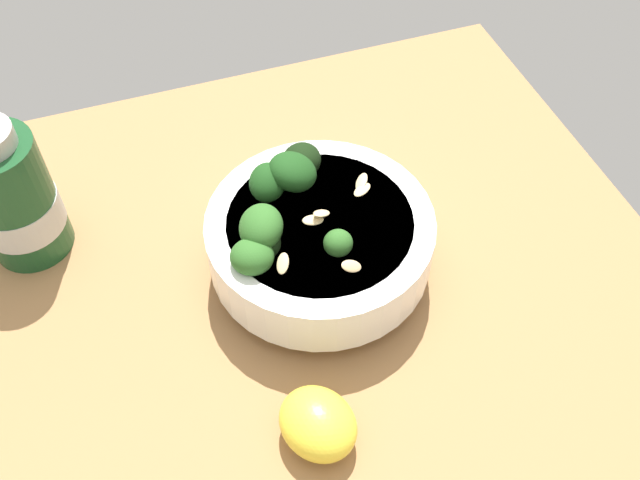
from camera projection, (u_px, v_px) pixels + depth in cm
name	position (u px, v px, depth cm)	size (l,w,h in cm)	color
ground_plane	(306.00, 333.00, 62.36)	(69.01, 69.01, 3.71)	#996D42
bowl_of_broccoli	(316.00, 236.00, 61.24)	(19.66, 19.66, 10.54)	white
lemon_wedge	(318.00, 424.00, 52.83)	(6.41, 5.46, 4.29)	yellow
bottle_short	(13.00, 198.00, 61.56)	(7.39, 7.39, 14.10)	#194723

